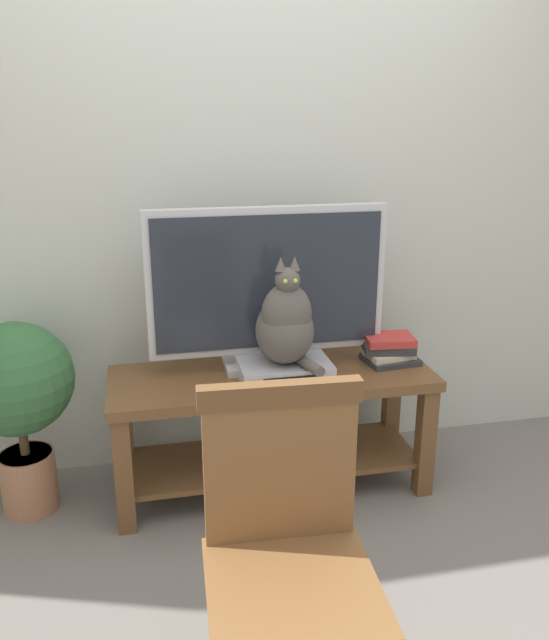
# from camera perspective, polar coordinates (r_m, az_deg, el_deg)

# --- Properties ---
(ground_plane) EXTENTS (12.00, 12.00, 0.00)m
(ground_plane) POSITION_cam_1_polar(r_m,az_deg,el_deg) (2.57, 1.94, -20.54)
(ground_plane) COLOR slate
(back_wall) EXTENTS (7.00, 0.12, 2.80)m
(back_wall) POSITION_cam_1_polar(r_m,az_deg,el_deg) (2.91, -2.28, 14.09)
(back_wall) COLOR #B7BCB2
(back_wall) RESTS_ON ground
(tv_stand) EXTENTS (1.37, 0.49, 0.54)m
(tv_stand) POSITION_cam_1_polar(r_m,az_deg,el_deg) (2.79, -0.22, -7.92)
(tv_stand) COLOR brown
(tv_stand) RESTS_ON ground
(tv) EXTENTS (1.01, 0.20, 0.69)m
(tv) POSITION_cam_1_polar(r_m,az_deg,el_deg) (2.68, -0.60, 3.01)
(tv) COLOR #B7B7BC
(tv) RESTS_ON tv_stand
(media_box) EXTENTS (0.38, 0.24, 0.07)m
(media_box) POSITION_cam_1_polar(r_m,az_deg,el_deg) (2.67, 0.89, -4.46)
(media_box) COLOR #ADADB2
(media_box) RESTS_ON tv_stand
(cat) EXTENTS (0.24, 0.33, 0.45)m
(cat) POSITION_cam_1_polar(r_m,az_deg,el_deg) (2.58, 1.00, -0.31)
(cat) COLOR #514C47
(cat) RESTS_ON media_box
(wooden_chair) EXTENTS (0.44, 0.44, 0.96)m
(wooden_chair) POSITION_cam_1_polar(r_m,az_deg,el_deg) (1.71, 1.13, -19.27)
(wooden_chair) COLOR brown
(wooden_chair) RESTS_ON ground
(book_stack) EXTENTS (0.25, 0.21, 0.12)m
(book_stack) POSITION_cam_1_polar(r_m,az_deg,el_deg) (2.88, 10.17, -2.57)
(book_stack) COLOR #2D2D33
(book_stack) RESTS_ON tv_stand
(potted_plant) EXTENTS (0.46, 0.46, 0.82)m
(potted_plant) POSITION_cam_1_polar(r_m,az_deg,el_deg) (2.77, -21.92, -5.99)
(potted_plant) COLOR #9E6B4C
(potted_plant) RESTS_ON ground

